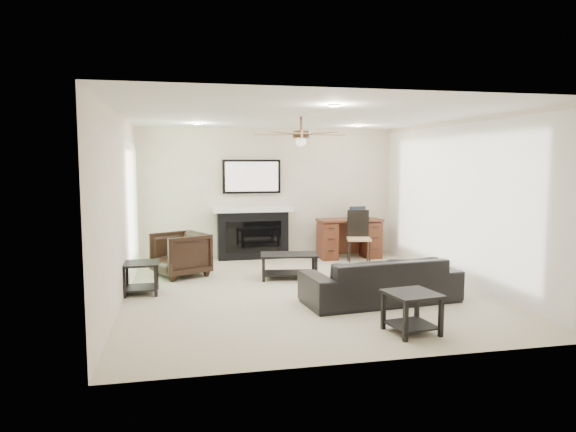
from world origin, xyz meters
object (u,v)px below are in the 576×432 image
object	(u,v)px
sofa	(381,280)
fireplace_unit	(253,209)
armchair	(180,254)
desk	(349,238)
coffee_table	(289,266)

from	to	relation	value
sofa	fireplace_unit	size ratio (longest dim) A/B	1.08
armchair	desk	bearing A→B (deg)	80.17
sofa	armchair	bearing A→B (deg)	-45.54
sofa	coffee_table	distance (m)	1.84
desk	armchair	bearing A→B (deg)	-163.52
fireplace_unit	desk	world-z (taller)	fireplace_unit
coffee_table	fireplace_unit	world-z (taller)	fireplace_unit
sofa	desk	bearing A→B (deg)	-107.19
coffee_table	desk	world-z (taller)	desk
coffee_table	armchair	bearing A→B (deg)	170.78
sofa	coffee_table	xyz separation A→B (m)	(-0.90, 1.60, -0.10)
armchair	coffee_table	world-z (taller)	armchair
armchair	fireplace_unit	distance (m)	1.95
sofa	armchair	distance (m)	3.37
coffee_table	sofa	bearing A→B (deg)	-51.94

